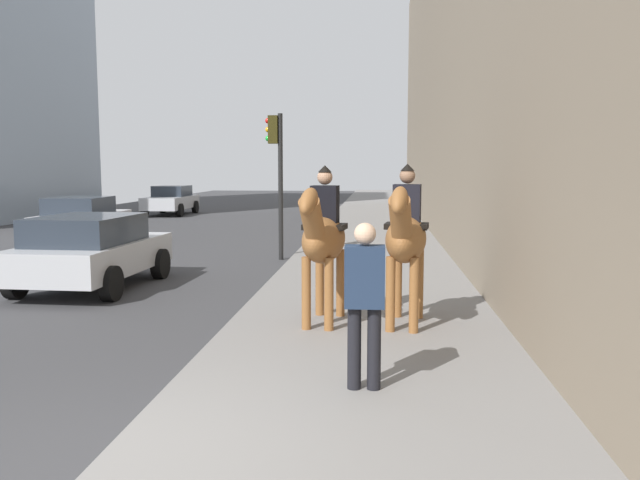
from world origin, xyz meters
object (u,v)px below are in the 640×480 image
object	(u,v)px
pedestrian_greeting	(365,295)
traffic_light_near_curb	(277,162)
car_mid_lane	(91,250)
mounted_horse_near	(323,237)
car_near_lane	(171,200)
mounted_horse_far	(406,237)
car_far_lane	(82,219)

from	to	relation	value
pedestrian_greeting	traffic_light_near_curb	world-z (taller)	traffic_light_near_curb
car_mid_lane	traffic_light_near_curb	xyz separation A→B (m)	(4.26, -3.00, 1.73)
mounted_horse_near	car_near_lane	size ratio (longest dim) A/B	0.54
mounted_horse_far	car_near_lane	bearing A→B (deg)	-146.69
mounted_horse_far	pedestrian_greeting	xyz separation A→B (m)	(-2.71, 0.52, -0.30)
car_far_lane	traffic_light_near_curb	xyz separation A→B (m)	(-3.24, -6.70, 1.74)
mounted_horse_far	car_far_lane	xyz separation A→B (m)	(10.47, 9.65, -0.65)
pedestrian_greeting	traffic_light_near_curb	xyz separation A→B (m)	(9.94, 2.43, 1.39)
car_far_lane	traffic_light_near_curb	world-z (taller)	traffic_light_near_curb
mounted_horse_near	mounted_horse_far	size ratio (longest dim) A/B	0.99
car_far_lane	traffic_light_near_curb	distance (m)	7.64
pedestrian_greeting	traffic_light_near_curb	bearing A→B (deg)	13.08
pedestrian_greeting	car_near_lane	size ratio (longest dim) A/B	0.41
car_mid_lane	traffic_light_near_curb	size ratio (longest dim) A/B	1.06
mounted_horse_far	car_mid_lane	size ratio (longest dim) A/B	0.59
car_near_lane	car_far_lane	size ratio (longest dim) A/B	1.05
pedestrian_greeting	car_far_lane	size ratio (longest dim) A/B	0.43
mounted_horse_far	mounted_horse_near	bearing A→B (deg)	-83.38
mounted_horse_far	car_near_lane	xyz separation A→B (m)	(22.43, 10.65, -0.66)
mounted_horse_far	car_far_lane	size ratio (longest dim) A/B	0.58
mounted_horse_far	car_far_lane	world-z (taller)	mounted_horse_far
car_near_lane	traffic_light_near_curb	size ratio (longest dim) A/B	1.13
car_mid_lane	mounted_horse_near	bearing A→B (deg)	-119.62
car_mid_lane	traffic_light_near_curb	bearing A→B (deg)	-33.17
car_mid_lane	pedestrian_greeting	bearing A→B (deg)	-134.28
pedestrian_greeting	car_near_lane	xyz separation A→B (m)	(25.14, 10.13, -0.36)
car_mid_lane	mounted_horse_far	bearing A→B (deg)	-114.54
car_near_lane	car_mid_lane	bearing A→B (deg)	13.63
mounted_horse_far	pedestrian_greeting	size ratio (longest dim) A/B	1.35
mounted_horse_near	car_mid_lane	xyz separation A→B (m)	(2.95, 4.78, -0.61)
pedestrian_greeting	car_near_lane	world-z (taller)	pedestrian_greeting
car_far_lane	mounted_horse_far	bearing A→B (deg)	-139.95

